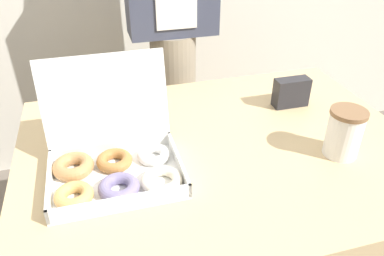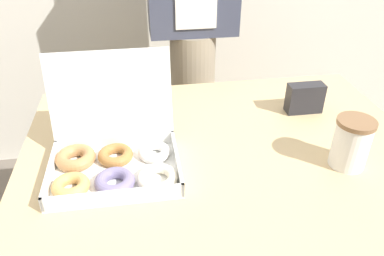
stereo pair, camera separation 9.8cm
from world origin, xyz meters
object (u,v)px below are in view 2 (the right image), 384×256
Objects in this scene: napkin_holder at (305,98)px; coffee_cup at (351,143)px; donut_box at (113,157)px; person_customer at (193,12)px.

coffee_cup is at bearing -90.05° from napkin_holder.
donut_box is 0.67m from napkin_holder.
coffee_cup is at bearing -69.26° from person_customer.
napkin_holder is (0.63, 0.22, 0.01)m from donut_box.
donut_box is 0.81m from person_customer.
person_customer is at bearing 65.58° from donut_box.
coffee_cup is 1.18× the size of napkin_holder.
person_customer reaches higher than coffee_cup.
donut_box is at bearing -160.65° from napkin_holder.
coffee_cup reaches higher than napkin_holder.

